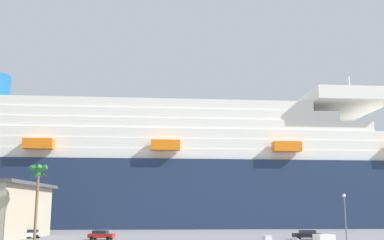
{
  "coord_description": "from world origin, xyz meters",
  "views": [
    {
      "loc": [
        -4.27,
        -68.34,
        4.87
      ],
      "look_at": [
        -1.84,
        33.82,
        24.91
      ],
      "focal_mm": 43.61,
      "sensor_mm": 36.0,
      "label": 1
    }
  ],
  "objects_px": {
    "street_lamp": "(345,211)",
    "parked_car_black_coupe": "(306,234)",
    "parked_car_red_hatchback": "(101,235)",
    "parked_car_white_van": "(30,234)",
    "cruise_ship": "(113,174)",
    "palm_tree": "(38,177)"
  },
  "relations": [
    {
      "from": "street_lamp",
      "to": "parked_car_black_coupe",
      "type": "bearing_deg",
      "value": 108.08
    },
    {
      "from": "parked_car_white_van",
      "to": "street_lamp",
      "type": "bearing_deg",
      "value": -15.2
    },
    {
      "from": "street_lamp",
      "to": "parked_car_white_van",
      "type": "relative_size",
      "value": 1.64
    },
    {
      "from": "cruise_ship",
      "to": "street_lamp",
      "type": "xyz_separation_m",
      "value": [
        46.71,
        -70.5,
        -11.01
      ]
    },
    {
      "from": "palm_tree",
      "to": "parked_car_red_hatchback",
      "type": "xyz_separation_m",
      "value": [
        9.17,
        7.72,
        -9.44
      ]
    },
    {
      "from": "cruise_ship",
      "to": "street_lamp",
      "type": "relative_size",
      "value": 38.46
    },
    {
      "from": "street_lamp",
      "to": "parked_car_red_hatchback",
      "type": "bearing_deg",
      "value": 166.09
    },
    {
      "from": "palm_tree",
      "to": "parked_car_white_van",
      "type": "distance_m",
      "value": 16.26
    },
    {
      "from": "parked_car_white_van",
      "to": "parked_car_red_hatchback",
      "type": "distance_m",
      "value": 14.55
    },
    {
      "from": "palm_tree",
      "to": "parked_car_black_coupe",
      "type": "bearing_deg",
      "value": 10.6
    },
    {
      "from": "parked_car_black_coupe",
      "to": "parked_car_red_hatchback",
      "type": "bearing_deg",
      "value": -178.81
    },
    {
      "from": "palm_tree",
      "to": "parked_car_white_van",
      "type": "relative_size",
      "value": 2.67
    },
    {
      "from": "palm_tree",
      "to": "parked_car_white_van",
      "type": "height_order",
      "value": "palm_tree"
    },
    {
      "from": "street_lamp",
      "to": "parked_car_black_coupe",
      "type": "height_order",
      "value": "street_lamp"
    },
    {
      "from": "palm_tree",
      "to": "parked_car_white_van",
      "type": "xyz_separation_m",
      "value": [
        -4.61,
        12.42,
        -9.44
      ]
    },
    {
      "from": "cruise_ship",
      "to": "parked_car_black_coupe",
      "type": "relative_size",
      "value": 61.44
    },
    {
      "from": "cruise_ship",
      "to": "parked_car_black_coupe",
      "type": "height_order",
      "value": "cruise_ship"
    },
    {
      "from": "palm_tree",
      "to": "street_lamp",
      "type": "height_order",
      "value": "palm_tree"
    },
    {
      "from": "street_lamp",
      "to": "parked_car_white_van",
      "type": "xyz_separation_m",
      "value": [
        -53.35,
        14.49,
        -4.13
      ]
    },
    {
      "from": "parked_car_black_coupe",
      "to": "parked_car_red_hatchback",
      "type": "height_order",
      "value": "same"
    },
    {
      "from": "parked_car_black_coupe",
      "to": "parked_car_red_hatchback",
      "type": "distance_m",
      "value": 36.14
    },
    {
      "from": "street_lamp",
      "to": "cruise_ship",
      "type": "bearing_deg",
      "value": 123.53
    }
  ]
}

